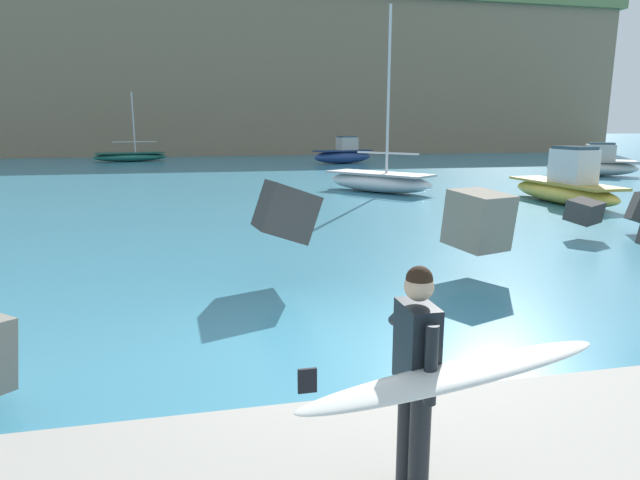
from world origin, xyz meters
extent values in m
plane|color=teal|center=(0.00, 0.00, 0.00)|extent=(400.00, 400.00, 0.00)
cube|color=#3D3A38|center=(-0.19, 3.30, 1.38)|extent=(1.27, 1.17, 1.22)
cube|color=#3D3A38|center=(8.27, 5.76, 0.73)|extent=(1.01, 1.05, 0.71)
cube|color=gray|center=(3.59, 2.88, 1.15)|extent=(1.28, 1.36, 1.19)
cylinder|color=black|center=(-0.26, -3.22, 0.69)|extent=(0.15, 0.15, 0.90)
cylinder|color=black|center=(-0.26, -3.46, 0.69)|extent=(0.15, 0.15, 0.90)
cube|color=black|center=(-0.26, -3.34, 1.44)|extent=(0.22, 0.38, 0.60)
sphere|color=#DBB28E|center=(-0.26, -3.34, 1.87)|extent=(0.21, 0.21, 0.21)
sphere|color=black|center=(-0.26, -3.34, 1.92)|extent=(0.19, 0.19, 0.19)
cylinder|color=black|center=(-0.21, -2.96, 1.56)|extent=(0.09, 0.53, 0.41)
cylinder|color=black|center=(-0.26, -3.59, 1.40)|extent=(0.09, 0.09, 0.56)
ellipsoid|color=white|center=(-0.16, -3.66, 1.34)|extent=(2.09, 0.36, 0.37)
cube|color=black|center=(-1.11, -3.66, 1.41)|extent=(0.12, 0.02, 0.16)
ellipsoid|color=beige|center=(21.62, 22.20, 0.47)|extent=(5.52, 4.48, 0.95)
cube|color=#9C9991|center=(21.62, 22.20, 0.91)|extent=(5.08, 4.12, 0.10)
cube|color=#B7B2A8|center=(21.95, 22.00, 1.42)|extent=(1.99, 1.90, 0.95)
cube|color=#334C5B|center=(21.95, 22.00, 1.96)|extent=(1.79, 1.71, 0.12)
ellipsoid|color=navy|center=(9.53, 36.27, 0.54)|extent=(5.55, 3.21, 1.08)
cube|color=navy|center=(9.53, 36.27, 1.04)|extent=(5.11, 2.96, 0.10)
cube|color=#B7B2A8|center=(9.91, 36.39, 1.58)|extent=(1.82, 1.44, 1.02)
cube|color=#334C5B|center=(9.91, 36.39, 2.15)|extent=(1.64, 1.29, 0.12)
ellipsoid|color=#1E6656|center=(-7.77, 42.51, 0.39)|extent=(6.33, 3.05, 0.77)
cube|color=#164C41|center=(-7.77, 42.51, 0.73)|extent=(5.82, 2.81, 0.10)
cylinder|color=silver|center=(-7.32, 42.60, 3.30)|extent=(0.12, 0.12, 5.06)
cylinder|color=silver|center=(-7.32, 42.60, 1.67)|extent=(3.59, 0.82, 0.08)
ellipsoid|color=white|center=(6.19, 16.92, 0.44)|extent=(4.72, 5.47, 0.89)
cube|color=#ACACAC|center=(6.19, 16.92, 0.85)|extent=(4.35, 5.03, 0.10)
cylinder|color=silver|center=(6.44, 16.59, 4.48)|extent=(0.12, 0.12, 7.18)
cylinder|color=silver|center=(6.44, 16.59, 1.79)|extent=(2.03, 2.68, 0.08)
ellipsoid|color=#EAC64C|center=(12.12, 11.87, 0.41)|extent=(1.71, 5.74, 0.83)
cube|color=#AF9539|center=(12.12, 11.87, 0.79)|extent=(1.58, 5.28, 0.10)
cube|color=silver|center=(12.13, 11.44, 1.47)|extent=(1.00, 1.73, 1.28)
cube|color=#334C5B|center=(12.13, 11.44, 2.17)|extent=(0.90, 1.56, 0.12)
cube|color=#847056|center=(8.46, 70.50, 8.04)|extent=(74.11, 41.22, 16.08)
cube|color=#667F4C|center=(8.46, 70.50, 16.68)|extent=(75.60, 42.05, 1.20)
cylinder|color=silver|center=(41.40, 70.67, 18.85)|extent=(4.68, 4.68, 3.14)
cube|color=#B2ADA3|center=(4.44, 78.16, 19.50)|extent=(7.61, 5.45, 4.44)
cube|color=silver|center=(13.57, 75.91, 19.52)|extent=(4.58, 7.79, 4.49)
camera|label=1|loc=(-1.69, -6.68, 2.95)|focal=30.21mm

